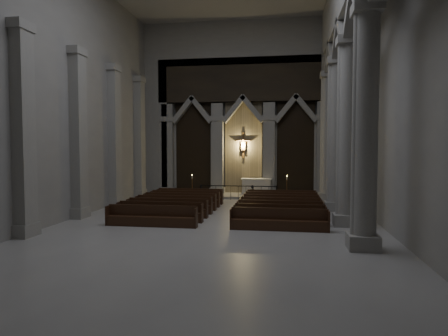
% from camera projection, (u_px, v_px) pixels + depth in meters
% --- Properties ---
extents(room, '(24.00, 24.10, 12.00)m').
position_uv_depth(room, '(213.00, 43.00, 16.13)').
color(room, '#9F9D97').
rests_on(room, ground).
extents(sanctuary_wall, '(14.00, 0.77, 12.00)m').
position_uv_depth(sanctuary_wall, '(243.00, 100.00, 27.57)').
color(sanctuary_wall, gray).
rests_on(sanctuary_wall, ground).
extents(right_arcade, '(1.00, 24.00, 12.00)m').
position_uv_depth(right_arcade, '(349.00, 40.00, 16.59)').
color(right_arcade, gray).
rests_on(right_arcade, ground).
extents(left_pilasters, '(0.60, 13.00, 8.03)m').
position_uv_depth(left_pilasters, '(98.00, 137.00, 20.82)').
color(left_pilasters, gray).
rests_on(left_pilasters, ground).
extents(sanctuary_step, '(8.50, 2.60, 0.15)m').
position_uv_depth(sanctuary_step, '(241.00, 196.00, 27.00)').
color(sanctuary_step, gray).
rests_on(sanctuary_step, ground).
extents(altar, '(2.09, 0.84, 1.06)m').
position_uv_depth(altar, '(257.00, 186.00, 27.41)').
color(altar, beige).
rests_on(altar, sanctuary_step).
extents(altar_rail, '(4.90, 0.09, 0.96)m').
position_uv_depth(altar_rail, '(238.00, 190.00, 25.18)').
color(altar_rail, black).
rests_on(altar_rail, ground).
extents(candle_stand_left, '(0.27, 0.27, 1.58)m').
position_uv_depth(candle_stand_left, '(192.00, 192.00, 25.91)').
color(candle_stand_left, '#945F2D').
rests_on(candle_stand_left, ground).
extents(candle_stand_right, '(0.26, 0.26, 1.53)m').
position_uv_depth(candle_stand_right, '(287.00, 193.00, 25.77)').
color(candle_stand_right, '#945F2D').
rests_on(candle_stand_right, ground).
extents(pews, '(9.39, 7.32, 0.89)m').
position_uv_depth(pews, '(226.00, 209.00, 20.01)').
color(pews, black).
rests_on(pews, ground).
extents(worshipper, '(0.46, 0.39, 1.08)m').
position_uv_depth(worshipper, '(252.00, 194.00, 24.00)').
color(worshipper, black).
rests_on(worshipper, ground).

